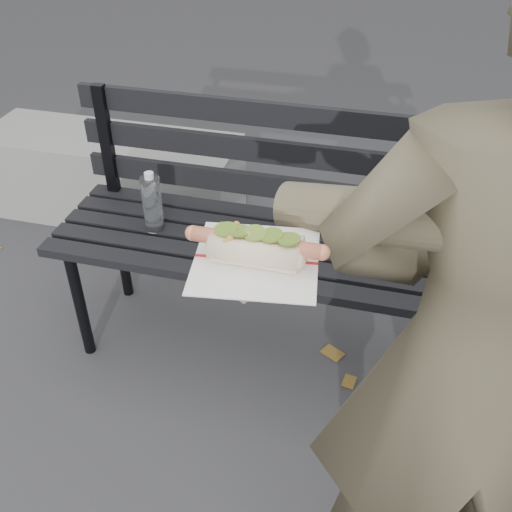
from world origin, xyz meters
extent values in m
cylinder|color=black|center=(-0.67, 0.70, 0.23)|extent=(0.04, 0.04, 0.45)
cylinder|color=black|center=(-0.67, 1.04, 0.23)|extent=(0.04, 0.04, 0.45)
cylinder|color=black|center=(0.67, 0.70, 0.23)|extent=(0.04, 0.04, 0.45)
cylinder|color=black|center=(0.67, 1.04, 0.23)|extent=(0.04, 0.04, 0.45)
cube|color=black|center=(0.00, 0.69, 0.47)|extent=(1.50, 0.07, 0.03)
cube|color=black|center=(0.00, 0.78, 0.47)|extent=(1.50, 0.07, 0.03)
cube|color=black|center=(0.00, 0.87, 0.47)|extent=(1.50, 0.07, 0.03)
cube|color=black|center=(0.00, 0.96, 0.47)|extent=(1.50, 0.07, 0.03)
cube|color=black|center=(0.00, 1.05, 0.47)|extent=(1.50, 0.07, 0.03)
cube|color=black|center=(-0.67, 1.06, 0.67)|extent=(0.04, 0.03, 0.42)
cube|color=black|center=(0.67, 1.06, 0.67)|extent=(0.04, 0.03, 0.42)
cube|color=black|center=(0.00, 1.08, 0.57)|extent=(1.50, 0.02, 0.08)
cube|color=black|center=(0.00, 1.08, 0.70)|extent=(1.50, 0.02, 0.08)
cube|color=black|center=(0.00, 1.08, 0.83)|extent=(1.50, 0.02, 0.08)
cylinder|color=white|center=(-0.43, 0.86, 0.57)|extent=(0.06, 0.06, 0.19)
cylinder|color=white|center=(-0.43, 0.86, 0.68)|extent=(0.03, 0.03, 0.02)
cube|color=slate|center=(-0.98, 1.60, 0.20)|extent=(1.20, 0.40, 0.40)
imported|color=#4D4A33|center=(0.50, 0.14, 0.81)|extent=(0.63, 0.46, 1.61)
cylinder|color=#4D4A33|center=(0.38, 0.13, 1.10)|extent=(0.51, 0.23, 0.19)
cylinder|color=#D8A384|center=(0.17, 0.05, 1.04)|extent=(0.09, 0.08, 0.07)
ellipsoid|color=#D8A384|center=(0.13, 0.04, 1.03)|extent=(0.10, 0.12, 0.03)
cylinder|color=#D8A384|center=(0.07, 0.01, 1.03)|extent=(0.05, 0.02, 0.02)
cylinder|color=#D8A384|center=(0.07, 0.03, 1.03)|extent=(0.05, 0.02, 0.02)
cylinder|color=#D8A384|center=(0.07, 0.05, 1.03)|extent=(0.05, 0.02, 0.02)
cylinder|color=#D8A384|center=(0.07, 0.07, 1.03)|extent=(0.05, 0.02, 0.02)
cylinder|color=#D8A384|center=(0.14, -0.01, 1.03)|extent=(0.04, 0.05, 0.02)
cube|color=white|center=(0.13, 0.04, 1.05)|extent=(0.21, 0.21, 0.00)
cube|color=#B21E1E|center=(0.13, 0.04, 1.05)|extent=(0.19, 0.03, 0.00)
cylinder|color=#DD7A55|center=(0.13, 0.04, 1.08)|extent=(0.20, 0.02, 0.02)
sphere|color=#DD7A55|center=(0.03, 0.04, 1.08)|extent=(0.02, 0.02, 0.02)
sphere|color=#DD7A55|center=(0.23, 0.04, 1.08)|extent=(0.03, 0.02, 0.02)
sphere|color=#9E6B2D|center=(0.09, 0.03, 1.09)|extent=(0.01, 0.01, 0.01)
sphere|color=#9E6B2D|center=(0.17, 0.06, 1.09)|extent=(0.01, 0.01, 0.01)
sphere|color=#9E6B2D|center=(0.12, 0.06, 1.09)|extent=(0.01, 0.01, 0.01)
sphere|color=#9E6B2D|center=(0.07, 0.03, 1.08)|extent=(0.01, 0.01, 0.01)
sphere|color=#9E6B2D|center=(0.08, 0.06, 1.09)|extent=(0.01, 0.01, 0.01)
sphere|color=#9E6B2D|center=(0.12, 0.06, 1.08)|extent=(0.01, 0.01, 0.01)
sphere|color=#9E6B2D|center=(0.17, 0.04, 1.09)|extent=(0.01, 0.01, 0.01)
sphere|color=#9E6B2D|center=(0.09, 0.06, 1.09)|extent=(0.01, 0.01, 0.01)
sphere|color=#9E6B2D|center=(0.14, 0.06, 1.09)|extent=(0.01, 0.01, 0.01)
sphere|color=#9E6B2D|center=(0.12, 0.06, 1.09)|extent=(0.01, 0.01, 0.01)
sphere|color=#9E6B2D|center=(0.08, 0.03, 1.09)|extent=(0.01, 0.01, 0.01)
sphere|color=#9E6B2D|center=(0.16, 0.06, 1.09)|extent=(0.01, 0.01, 0.01)
sphere|color=#9E6B2D|center=(0.14, 0.03, 1.09)|extent=(0.01, 0.01, 0.01)
sphere|color=#9E6B2D|center=(0.09, 0.06, 1.09)|extent=(0.01, 0.01, 0.01)
sphere|color=#9E6B2D|center=(0.09, 0.03, 1.09)|extent=(0.01, 0.01, 0.01)
sphere|color=#9E6B2D|center=(0.09, 0.02, 1.09)|extent=(0.01, 0.01, 0.01)
sphere|color=#9E6B2D|center=(0.18, 0.04, 1.09)|extent=(0.01, 0.01, 0.01)
sphere|color=#9E6B2D|center=(0.14, 0.05, 1.09)|extent=(0.01, 0.01, 0.01)
sphere|color=#9E6B2D|center=(0.10, 0.05, 1.09)|extent=(0.01, 0.01, 0.01)
sphere|color=#9E6B2D|center=(0.18, 0.05, 1.09)|extent=(0.01, 0.01, 0.01)
sphere|color=#9E6B2D|center=(0.15, 0.06, 1.09)|extent=(0.01, 0.01, 0.01)
sphere|color=#9E6B2D|center=(0.10, 0.06, 1.09)|extent=(0.01, 0.01, 0.01)
sphere|color=#9E6B2D|center=(0.12, 0.04, 1.09)|extent=(0.01, 0.01, 0.01)
sphere|color=#9E6B2D|center=(0.09, 0.05, 1.09)|extent=(0.01, 0.01, 0.01)
sphere|color=#9E6B2D|center=(0.14, 0.06, 1.09)|extent=(0.01, 0.01, 0.01)
sphere|color=#9E6B2D|center=(0.07, 0.06, 1.09)|extent=(0.01, 0.01, 0.01)
sphere|color=#9E6B2D|center=(0.10, 0.05, 1.09)|extent=(0.01, 0.01, 0.01)
sphere|color=#9E6B2D|center=(0.07, 0.03, 1.09)|extent=(0.01, 0.01, 0.01)
cylinder|color=#5C8022|center=(0.08, 0.04, 1.10)|extent=(0.04, 0.04, 0.01)
cylinder|color=#5C8022|center=(0.10, 0.04, 1.10)|extent=(0.04, 0.04, 0.01)
cylinder|color=#5C8022|center=(0.12, 0.04, 1.10)|extent=(0.04, 0.04, 0.01)
cylinder|color=#5C8022|center=(0.15, 0.04, 1.10)|extent=(0.04, 0.04, 0.01)
cylinder|color=#5C8022|center=(0.18, 0.04, 1.10)|extent=(0.04, 0.04, 0.01)
cube|color=brown|center=(-1.25, 1.84, 0.00)|extent=(0.05, 0.05, 0.00)
cube|color=brown|center=(0.34, 1.94, 0.00)|extent=(0.07, 0.09, 0.00)
cube|color=brown|center=(0.73, 0.87, 0.00)|extent=(0.03, 0.05, 0.00)
cube|color=brown|center=(0.27, 0.78, 0.00)|extent=(0.05, 0.07, 0.00)
cube|color=brown|center=(0.20, 0.90, 0.00)|extent=(0.10, 0.09, 0.00)
camera|label=1|loc=(0.31, -0.67, 1.60)|focal=42.00mm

